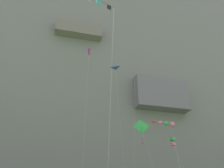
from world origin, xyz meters
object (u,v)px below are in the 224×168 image
Objects in this scene: kite_banner_near_cliff at (89,3)px; kite_diamond_mid_left at (89,59)px; kite_delta_low_center at (116,75)px; kite_box_high_right at (173,142)px; kite_windsock_upper_right at (167,124)px; kite_diamond_low_left at (134,84)px; kite_diamond_upper_mid at (142,128)px.

kite_diamond_mid_left reaches higher than kite_banner_near_cliff.
kite_box_high_right is at bearing -42.49° from kite_delta_low_center.
kite_diamond_mid_left is at bearing 144.03° from kite_windsock_upper_right.
kite_delta_low_center reaches higher than kite_banner_near_cliff.
kite_windsock_upper_right is 14.82m from kite_diamond_low_left.
kite_diamond_mid_left reaches higher than kite_box_high_right.
kite_delta_low_center is at bearing 68.42° from kite_banner_near_cliff.
kite_diamond_upper_mid is at bearing -44.92° from kite_diamond_mid_left.
kite_banner_near_cliff is 0.83× the size of kite_diamond_low_left.
kite_diamond_upper_mid is at bearing 169.23° from kite_windsock_upper_right.
kite_diamond_low_left is at bearing 59.69° from kite_banner_near_cliff.
kite_diamond_upper_mid is 15.10m from kite_diamond_low_left.
kite_windsock_upper_right is 0.98× the size of kite_diamond_upper_mid.
kite_diamond_low_left is at bearing 74.00° from kite_diamond_upper_mid.
kite_delta_low_center is at bearing 30.33° from kite_diamond_mid_left.
kite_diamond_upper_mid is (-3.68, 0.70, -0.69)m from kite_windsock_upper_right.
kite_windsock_upper_right is 1.07× the size of kite_box_high_right.
kite_windsock_upper_right is 19.91m from kite_diamond_mid_left.
kite_diamond_low_left is at bearing -35.99° from kite_delta_low_center.
kite_banner_near_cliff is (-13.77, -12.06, 8.22)m from kite_windsock_upper_right.
kite_delta_low_center is at bearing 110.09° from kite_windsock_upper_right.
kite_banner_near_cliff is at bearing -128.32° from kite_diamond_upper_mid.
kite_diamond_low_left is at bearing 133.56° from kite_box_high_right.
kite_delta_low_center is (9.45, 23.87, 6.07)m from kite_banner_near_cliff.
kite_diamond_low_left reaches higher than kite_banner_near_cliff.
kite_diamond_mid_left is at bearing -170.87° from kite_diamond_low_left.
kite_diamond_low_left reaches higher than kite_windsock_upper_right.
kite_banner_near_cliff is at bearing -135.19° from kite_box_high_right.
kite_box_high_right is 18.66m from kite_delta_low_center.
kite_box_high_right is at bearing -12.22° from kite_diamond_mid_left.
kite_diamond_mid_left is at bearing 135.08° from kite_diamond_upper_mid.
kite_diamond_mid_left reaches higher than kite_windsock_upper_right.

